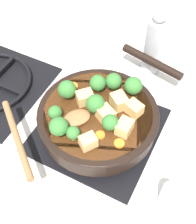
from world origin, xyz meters
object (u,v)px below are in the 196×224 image
(wooden_spoon, at_px, (44,129))
(skillet_pan, at_px, (99,117))
(salt_shaker, at_px, (168,197))
(pepper_mill, at_px, (155,44))

(wooden_spoon, bearing_deg, skillet_pan, -38.65)
(wooden_spoon, distance_m, salt_shaker, 0.32)
(skillet_pan, distance_m, pepper_mill, 0.29)
(wooden_spoon, bearing_deg, salt_shaker, -90.61)
(skillet_pan, bearing_deg, pepper_mill, -7.68)
(salt_shaker, bearing_deg, pepper_mill, 25.49)
(pepper_mill, xyz_separation_m, salt_shaker, (-0.40, -0.19, -0.05))
(salt_shaker, bearing_deg, skillet_pan, 63.37)
(skillet_pan, xyz_separation_m, wooden_spoon, (-0.11, 0.09, 0.03))
(skillet_pan, height_order, pepper_mill, pepper_mill)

